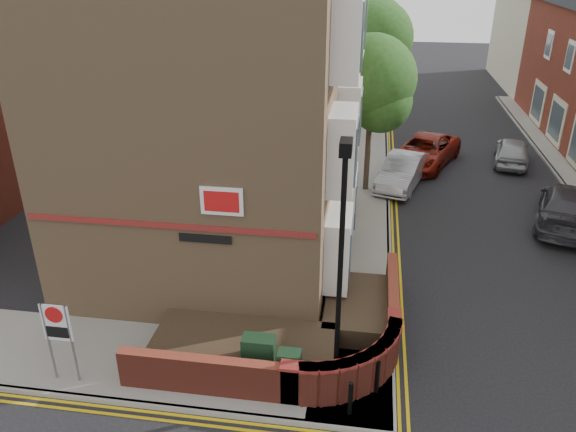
# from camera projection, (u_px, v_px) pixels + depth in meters

# --- Properties ---
(ground) EXTENTS (120.00, 120.00, 0.00)m
(ground) POSITION_uv_depth(u_px,v_px,m) (261.00, 420.00, 12.92)
(ground) COLOR black
(ground) RESTS_ON ground
(pavement_corner) EXTENTS (13.00, 3.00, 0.12)m
(pavement_corner) POSITION_uv_depth(u_px,v_px,m) (141.00, 360.00, 14.70)
(pavement_corner) COLOR gray
(pavement_corner) RESTS_ON ground
(pavement_main) EXTENTS (2.00, 32.00, 0.12)m
(pavement_main) POSITION_uv_depth(u_px,v_px,m) (366.00, 174.00, 26.89)
(pavement_main) COLOR gray
(pavement_main) RESTS_ON ground
(kerb_side) EXTENTS (13.00, 0.15, 0.12)m
(kerb_side) POSITION_uv_depth(u_px,v_px,m) (117.00, 402.00, 13.36)
(kerb_side) COLOR gray
(kerb_side) RESTS_ON ground
(kerb_main_near) EXTENTS (0.15, 32.00, 0.12)m
(kerb_main_near) POSITION_uv_depth(u_px,v_px,m) (387.00, 175.00, 26.76)
(kerb_main_near) COLOR gray
(kerb_main_near) RESTS_ON ground
(yellow_lines_side) EXTENTS (13.00, 0.28, 0.01)m
(yellow_lines_side) POSITION_uv_depth(u_px,v_px,m) (113.00, 411.00, 13.16)
(yellow_lines_side) COLOR gold
(yellow_lines_side) RESTS_ON ground
(yellow_lines_main) EXTENTS (0.28, 32.00, 0.01)m
(yellow_lines_main) POSITION_uv_depth(u_px,v_px,m) (393.00, 176.00, 26.75)
(yellow_lines_main) COLOR gold
(yellow_lines_main) RESTS_ON ground
(corner_building) EXTENTS (8.95, 10.40, 13.60)m
(corner_building) POSITION_uv_depth(u_px,v_px,m) (218.00, 74.00, 17.76)
(corner_building) COLOR #977550
(corner_building) RESTS_ON ground
(garden_wall) EXTENTS (6.80, 6.00, 1.20)m
(garden_wall) POSITION_uv_depth(u_px,v_px,m) (279.00, 351.00, 15.15)
(garden_wall) COLOR maroon
(garden_wall) RESTS_ON ground
(lamppost) EXTENTS (0.25, 0.50, 6.30)m
(lamppost) POSITION_uv_depth(u_px,v_px,m) (340.00, 274.00, 12.33)
(lamppost) COLOR black
(lamppost) RESTS_ON pavement_corner
(utility_cabinet_large) EXTENTS (0.80, 0.45, 1.20)m
(utility_cabinet_large) POSITION_uv_depth(u_px,v_px,m) (259.00, 357.00, 13.81)
(utility_cabinet_large) COLOR black
(utility_cabinet_large) RESTS_ON pavement_corner
(utility_cabinet_small) EXTENTS (0.55, 0.40, 1.10)m
(utility_cabinet_small) POSITION_uv_depth(u_px,v_px,m) (289.00, 370.00, 13.45)
(utility_cabinet_small) COLOR black
(utility_cabinet_small) RESTS_ON pavement_corner
(bollard_near) EXTENTS (0.11, 0.11, 0.90)m
(bollard_near) POSITION_uv_depth(u_px,v_px,m) (350.00, 398.00, 12.76)
(bollard_near) COLOR black
(bollard_near) RESTS_ON pavement_corner
(bollard_far) EXTENTS (0.11, 0.11, 0.90)m
(bollard_far) POSITION_uv_depth(u_px,v_px,m) (377.00, 377.00, 13.39)
(bollard_far) COLOR black
(bollard_far) RESTS_ON pavement_corner
(zone_sign) EXTENTS (0.72, 0.07, 2.20)m
(zone_sign) POSITION_uv_depth(u_px,v_px,m) (58.00, 329.00, 13.33)
(zone_sign) COLOR slate
(zone_sign) RESTS_ON pavement_corner
(far_terrace_cream) EXTENTS (5.40, 12.40, 8.00)m
(far_terrace_cream) POSITION_uv_depth(u_px,v_px,m) (540.00, 32.00, 43.11)
(far_terrace_cream) COLOR beige
(far_terrace_cream) RESTS_ON ground
(tree_near) EXTENTS (3.64, 3.65, 6.70)m
(tree_near) POSITION_uv_depth(u_px,v_px,m) (372.00, 86.00, 23.15)
(tree_near) COLOR #382B1E
(tree_near) RESTS_ON pavement_main
(tree_mid) EXTENTS (4.03, 4.03, 7.42)m
(tree_mid) POSITION_uv_depth(u_px,v_px,m) (375.00, 44.00, 30.08)
(tree_mid) COLOR #382B1E
(tree_mid) RESTS_ON pavement_main
(tree_far) EXTENTS (3.81, 3.81, 7.00)m
(tree_far) POSITION_uv_depth(u_px,v_px,m) (376.00, 30.00, 37.34)
(tree_far) COLOR #382B1E
(tree_far) RESTS_ON pavement_main
(traffic_light_assembly) EXTENTS (0.20, 0.16, 4.20)m
(traffic_light_assembly) POSITION_uv_depth(u_px,v_px,m) (380.00, 78.00, 33.70)
(traffic_light_assembly) COLOR black
(traffic_light_assembly) RESTS_ON pavement_main
(silver_car_near) EXTENTS (2.66, 4.58, 1.43)m
(silver_car_near) POSITION_uv_depth(u_px,v_px,m) (402.00, 171.00, 25.36)
(silver_car_near) COLOR #9EA0A5
(silver_car_near) RESTS_ON ground
(red_car_main) EXTENTS (4.19, 5.70, 1.44)m
(red_car_main) POSITION_uv_depth(u_px,v_px,m) (425.00, 151.00, 27.91)
(red_car_main) COLOR maroon
(red_car_main) RESTS_ON ground
(grey_car_far) EXTENTS (3.68, 5.67, 1.53)m
(grey_car_far) POSITION_uv_depth(u_px,v_px,m) (568.00, 206.00, 21.78)
(grey_car_far) COLOR #333237
(grey_car_far) RESTS_ON ground
(silver_car_far) EXTENTS (2.27, 4.14, 1.33)m
(silver_car_far) POSITION_uv_depth(u_px,v_px,m) (512.00, 151.00, 28.07)
(silver_car_far) COLOR #979A9E
(silver_car_far) RESTS_ON ground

